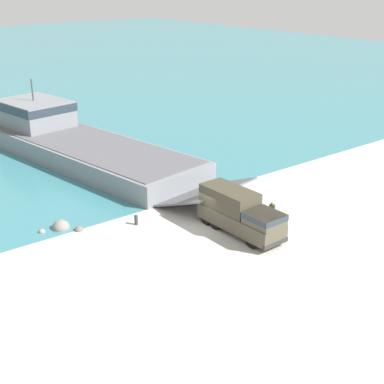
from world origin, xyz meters
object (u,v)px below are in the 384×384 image
object	(u,v)px
military_truck	(240,213)
mooring_bollard	(136,219)
landing_craft	(73,140)
soldier_on_ramp	(272,211)

from	to	relation	value
military_truck	mooring_bollard	world-z (taller)	military_truck
landing_craft	military_truck	size ratio (longest dim) A/B	4.62
landing_craft	mooring_bollard	xyz separation A→B (m)	(-3.94, -18.67, -1.27)
military_truck	mooring_bollard	size ratio (longest dim) A/B	8.77
military_truck	landing_craft	bearing A→B (deg)	-177.74
soldier_on_ramp	mooring_bollard	distance (m)	10.59
landing_craft	military_truck	bearing A→B (deg)	-95.50
landing_craft	military_truck	world-z (taller)	landing_craft
soldier_on_ramp	mooring_bollard	xyz separation A→B (m)	(-8.58, 6.17, -0.57)
landing_craft	mooring_bollard	distance (m)	19.13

